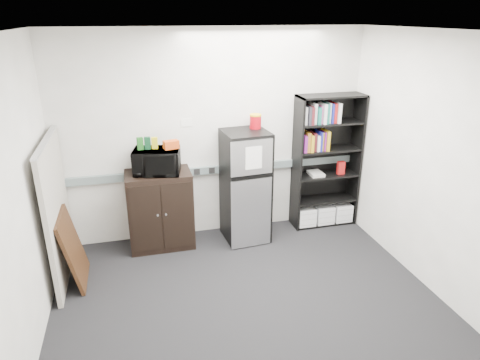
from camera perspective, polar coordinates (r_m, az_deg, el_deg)
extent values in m
plane|color=black|center=(4.64, 1.28, -16.31)|extent=(4.00, 4.00, 0.00)
cube|color=silver|center=(5.58, -3.49, 5.86)|extent=(4.00, 0.02, 2.70)
cube|color=silver|center=(4.88, 24.69, 1.60)|extent=(0.02, 3.50, 2.70)
cube|color=silver|center=(3.96, -27.71, -3.29)|extent=(0.02, 3.50, 2.70)
cube|color=white|center=(3.68, 1.65, 19.23)|extent=(4.00, 3.50, 0.02)
cube|color=slate|center=(5.69, -3.33, 1.41)|extent=(3.92, 0.05, 0.10)
cube|color=white|center=(5.47, -7.15, 7.58)|extent=(0.14, 0.00, 0.10)
cube|color=black|center=(5.83, 7.57, 2.02)|extent=(0.02, 0.34, 1.85)
cube|color=black|center=(6.20, 15.11, 2.64)|extent=(0.02, 0.34, 1.85)
cube|color=black|center=(6.14, 10.81, 2.82)|extent=(0.90, 0.02, 1.85)
cube|color=black|center=(5.78, 12.12, 10.93)|extent=(0.90, 0.34, 0.02)
cube|color=black|center=(6.35, 10.86, -5.40)|extent=(0.85, 0.32, 0.03)
cube|color=black|center=(6.20, 11.08, -2.51)|extent=(0.85, 0.32, 0.03)
cube|color=black|center=(6.07, 11.33, 0.69)|extent=(0.85, 0.32, 0.02)
cube|color=black|center=(5.95, 11.58, 4.03)|extent=(0.85, 0.32, 0.02)
cube|color=black|center=(5.85, 11.85, 7.49)|extent=(0.85, 0.32, 0.02)
cube|color=white|center=(6.17, 8.58, -4.64)|extent=(0.25, 0.30, 0.25)
cube|color=white|center=(6.28, 10.94, -4.32)|extent=(0.25, 0.30, 0.25)
cube|color=white|center=(6.40, 13.22, -4.01)|extent=(0.25, 0.30, 0.25)
cube|color=gray|center=(5.12, -23.18, -3.93)|extent=(0.05, 1.30, 1.60)
cube|color=#B2B2B7|center=(4.85, -24.55, 4.77)|extent=(0.06, 1.30, 0.02)
cube|color=black|center=(5.56, -10.58, -3.88)|extent=(0.80, 0.50, 1.00)
cube|color=black|center=(5.32, -12.43, -5.21)|extent=(0.37, 0.01, 0.88)
cube|color=black|center=(5.34, -8.29, -4.82)|extent=(0.37, 0.01, 0.88)
cylinder|color=#B2B2B7|center=(5.29, -10.92, -4.65)|extent=(0.02, 0.02, 0.02)
cylinder|color=#B2B2B7|center=(5.29, -9.84, -4.55)|extent=(0.02, 0.02, 0.02)
imported|color=black|center=(5.30, -11.03, 2.46)|extent=(0.61, 0.47, 0.31)
cube|color=#175017|center=(5.26, -13.18, 4.75)|extent=(0.08, 0.06, 0.15)
cube|color=#0D391D|center=(5.26, -12.23, 4.83)|extent=(0.08, 0.06, 0.15)
cube|color=gold|center=(5.26, -11.31, 4.86)|extent=(0.08, 0.06, 0.14)
cube|color=#C04413|center=(5.23, -9.18, 4.68)|extent=(0.20, 0.14, 0.10)
cube|color=black|center=(5.56, 0.72, -0.95)|extent=(0.60, 0.60, 1.45)
cube|color=silver|center=(5.13, 1.59, 2.98)|extent=(0.53, 0.06, 0.44)
cube|color=silver|center=(5.41, 1.51, -4.50)|extent=(0.53, 0.06, 0.93)
cube|color=black|center=(5.20, 1.60, 0.35)|extent=(0.53, 0.05, 0.03)
cube|color=white|center=(5.12, 1.85, 2.95)|extent=(0.21, 0.02, 0.28)
cube|color=black|center=(5.32, 0.76, 6.41)|extent=(0.60, 0.60, 0.02)
cylinder|color=#A80712|center=(5.45, 2.07, 7.84)|extent=(0.15, 0.15, 0.18)
cylinder|color=gold|center=(5.43, 2.08, 8.86)|extent=(0.15, 0.15, 0.02)
cube|color=black|center=(5.11, -21.36, -8.48)|extent=(0.21, 0.65, 0.83)
cube|color=beige|center=(5.11, -21.13, -8.46)|extent=(0.15, 0.55, 0.70)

